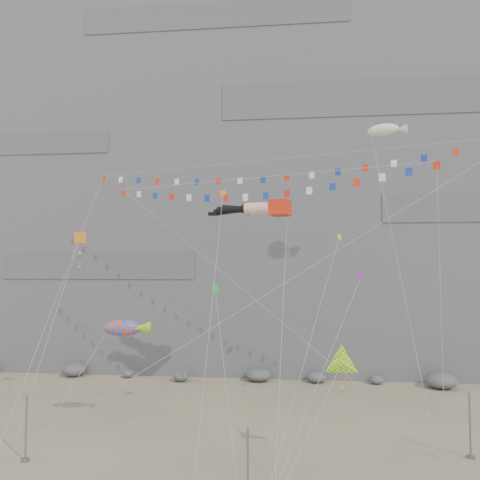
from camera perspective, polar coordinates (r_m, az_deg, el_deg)
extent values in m
plane|color=gray|center=(34.53, 0.28, -23.44)|extent=(120.00, 120.00, 0.00)
cube|color=slate|center=(65.63, 3.09, 8.28)|extent=(80.00, 28.00, 50.00)
cylinder|color=slate|center=(33.66, -24.63, -20.15)|extent=(0.12, 0.12, 3.95)
cylinder|color=slate|center=(25.00, 0.97, -26.45)|extent=(0.12, 0.12, 4.16)
cylinder|color=slate|center=(34.55, 26.24, -19.62)|extent=(0.12, 0.12, 3.99)
cube|color=red|center=(37.81, 4.92, 3.90)|extent=(1.88, 2.29, 1.19)
cylinder|color=#FBB69C|center=(37.69, 2.12, 3.92)|extent=(2.17, 1.30, 0.88)
sphere|color=black|center=(37.99, 0.65, 3.86)|extent=(0.81, 0.81, 0.81)
cone|color=black|center=(38.36, -1.05, 3.69)|extent=(2.52, 1.25, 0.82)
cube|color=black|center=(38.90, -3.28, 3.19)|extent=(0.84, 0.51, 0.29)
cylinder|color=#FBB69C|center=(38.83, 2.62, 3.71)|extent=(2.17, 1.30, 0.88)
sphere|color=black|center=(39.12, 1.19, 3.66)|extent=(0.81, 0.81, 0.81)
cone|color=black|center=(39.50, -0.46, 3.76)|extent=(2.53, 1.25, 0.88)
cube|color=black|center=(40.05, -2.64, 3.54)|extent=(0.84, 0.51, 0.29)
cylinder|color=gray|center=(30.65, 4.64, -9.96)|extent=(0.03, 0.03, 21.80)
cylinder|color=gray|center=(34.66, -9.95, -5.45)|extent=(0.03, 0.03, 29.58)
cylinder|color=gray|center=(33.67, 12.05, -7.41)|extent=(0.03, 0.03, 22.95)
cube|color=slate|center=(34.39, 23.77, -23.18)|extent=(0.16, 0.16, 0.10)
cylinder|color=gray|center=(36.86, -22.19, -10.47)|extent=(0.03, 0.03, 15.65)
cube|color=slate|center=(36.04, -26.03, -22.16)|extent=(0.16, 0.16, 0.10)
cylinder|color=gray|center=(34.93, -19.06, -16.56)|extent=(0.03, 0.03, 9.64)
cube|color=slate|center=(35.22, -24.32, -22.67)|extent=(0.16, 0.16, 0.10)
cylinder|color=gray|center=(27.83, 8.81, -21.56)|extent=(0.03, 0.03, 7.95)
cylinder|color=gray|center=(37.30, 19.52, -2.97)|extent=(0.03, 0.03, 26.11)
cube|color=slate|center=(34.42, 22.90, -23.18)|extent=(0.16, 0.16, 0.10)
cylinder|color=gray|center=(33.15, -3.48, -8.20)|extent=(0.03, 0.03, 21.66)
cube|color=slate|center=(29.59, -5.56, -26.89)|extent=(0.16, 0.16, 0.10)
cylinder|color=gray|center=(33.18, 10.60, -14.19)|extent=(0.03, 0.03, 17.38)
cylinder|color=gray|center=(31.25, -1.91, -15.75)|extent=(0.03, 0.03, 13.91)
cylinder|color=gray|center=(33.53, 8.79, -11.22)|extent=(0.03, 0.03, 21.27)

